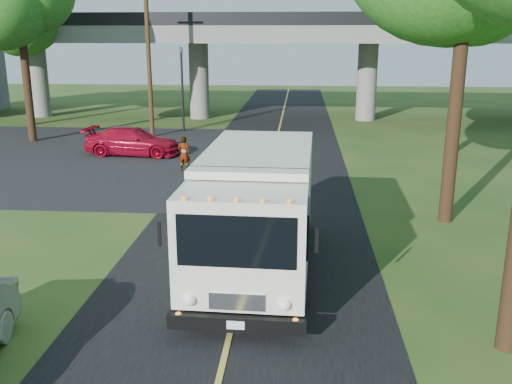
# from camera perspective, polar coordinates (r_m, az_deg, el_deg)

# --- Properties ---
(ground) EXTENTS (120.00, 120.00, 0.00)m
(ground) POSITION_cam_1_polar(r_m,az_deg,el_deg) (11.19, -3.32, -16.76)
(ground) COLOR #284819
(ground) RESTS_ON ground
(road) EXTENTS (7.00, 90.00, 0.02)m
(road) POSITION_cam_1_polar(r_m,az_deg,el_deg) (20.31, 0.44, -1.55)
(road) COLOR black
(road) RESTS_ON ground
(parking_lot) EXTENTS (16.00, 18.00, 0.01)m
(parking_lot) POSITION_cam_1_polar(r_m,az_deg,el_deg) (30.61, -19.48, 3.39)
(parking_lot) COLOR black
(parking_lot) RESTS_ON ground
(lane_line) EXTENTS (0.12, 90.00, 0.01)m
(lane_line) POSITION_cam_1_polar(r_m,az_deg,el_deg) (20.30, 0.44, -1.49)
(lane_line) COLOR gold
(lane_line) RESTS_ON road
(overpass) EXTENTS (54.00, 10.00, 7.30)m
(overpass) POSITION_cam_1_polar(r_m,az_deg,el_deg) (41.41, 2.65, 13.55)
(overpass) COLOR slate
(overpass) RESTS_ON ground
(traffic_signal) EXTENTS (0.18, 0.22, 5.20)m
(traffic_signal) POSITION_cam_1_polar(r_m,az_deg,el_deg) (36.23, -7.41, 11.01)
(traffic_signal) COLOR black
(traffic_signal) RESTS_ON ground
(utility_pole) EXTENTS (1.60, 0.26, 9.00)m
(utility_pole) POSITION_cam_1_polar(r_m,az_deg,el_deg) (34.55, -10.67, 12.98)
(utility_pole) COLOR #472D19
(utility_pole) RESTS_ON ground
(tree_left_far) EXTENTS (5.26, 5.16, 9.89)m
(tree_left_far) POSITION_cam_1_polar(r_m,az_deg,el_deg) (41.42, -22.51, 16.45)
(tree_left_far) COLOR #382314
(tree_left_far) RESTS_ON ground
(step_van) EXTENTS (2.96, 7.52, 3.12)m
(step_van) POSITION_cam_1_polar(r_m,az_deg,el_deg) (14.44, 0.00, -1.69)
(step_van) COLOR silver
(step_van) RESTS_ON ground
(red_sedan) EXTENTS (4.99, 2.31, 1.41)m
(red_sedan) POSITION_cam_1_polar(r_m,az_deg,el_deg) (29.75, -12.19, 4.98)
(red_sedan) COLOR #A00920
(red_sedan) RESTS_ON ground
(pedestrian) EXTENTS (0.62, 0.45, 1.59)m
(pedestrian) POSITION_cam_1_polar(r_m,az_deg,el_deg) (25.73, -7.21, 3.80)
(pedestrian) COLOR gray
(pedestrian) RESTS_ON ground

